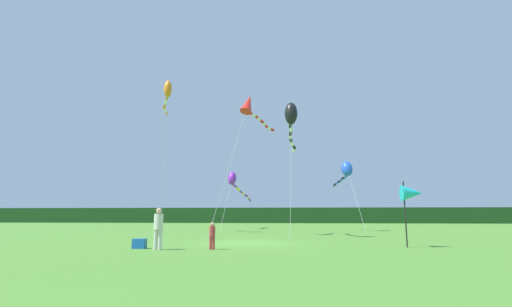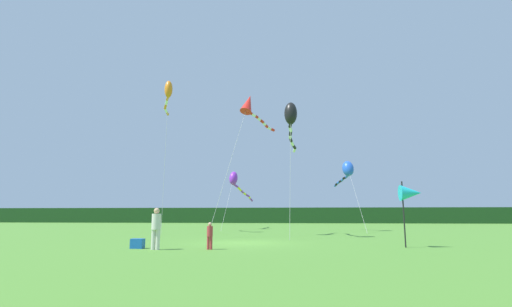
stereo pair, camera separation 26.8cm
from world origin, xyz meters
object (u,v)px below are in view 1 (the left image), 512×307
Objects in this scene: kite_purple at (234,181)px; kite_black at (291,118)px; banner_flag_pole at (412,193)px; kite_blue at (346,170)px; person_child at (212,234)px; person_adult at (158,226)px; cooler_box at (139,244)px; kite_red at (250,106)px; kite_orange at (167,92)px.

kite_purple is 1.21× the size of kite_black.
kite_black reaches higher than banner_flag_pole.
kite_black reaches higher than kite_blue.
banner_flag_pole is at bearing -88.35° from kite_blue.
kite_purple reaches higher than person_child.
person_adult is 1.53× the size of person_child.
cooler_box is (-3.10, 0.15, -0.40)m from person_child.
person_adult is at bearing -170.79° from person_child.
kite_red is (2.52, 10.26, 7.99)m from person_adult.
kite_purple is (-10.92, 19.64, 2.35)m from banner_flag_pole.
kite_blue is at bearing 65.89° from person_child.
kite_purple is at bearing 113.03° from kite_black.
kite_red is (-7.64, -8.00, 3.66)m from kite_blue.
kite_black is at bearing 130.03° from banner_flag_pole.
banner_flag_pole is at bearing 7.95° from cooler_box.
kite_orange is 1.22× the size of kite_red.
person_adult is 0.20× the size of kite_black.
banner_flag_pole reaches higher than person_adult.
kite_black is 0.86× the size of kite_red.
banner_flag_pole is 9.62m from kite_black.
kite_blue is at bearing 60.92° from person_adult.
cooler_box is 0.05× the size of kite_purple.
kite_purple is (-0.30, 21.75, 3.73)m from person_adult.
kite_blue is (10.46, -3.50, 0.61)m from kite_purple.
kite_black reaches higher than cooler_box.
cooler_box is at bearing -122.04° from kite_blue.
banner_flag_pole is 0.34× the size of kite_black.
person_adult is 11.90m from kite_black.
cooler_box is 11.88m from banner_flag_pole.
banner_flag_pole is at bearing -60.92° from kite_purple.
person_adult is at bearing -168.73° from banner_flag_pole.
kite_red is at bearing -21.76° from kite_orange.
person_adult is at bearing -119.08° from kite_blue.
person_child is 11.03m from kite_black.
kite_purple is at bearing 103.78° from kite_red.
kite_black is 3.76m from kite_red.
cooler_box is at bearing -91.78° from kite_purple.
cooler_box is 0.05× the size of kite_red.
person_child is 21.92m from kite_purple.
person_child is 0.11× the size of kite_purple.
kite_orange reaches higher than kite_blue.
person_child reaches higher than cooler_box.
kite_red reaches higher than kite_black.
banner_flag_pole is 0.28× the size of kite_purple.
kite_red is at bearing 87.81° from person_child.
kite_orange is 1.42× the size of kite_black.
person_child is 2.08× the size of cooler_box.
kite_orange is (-4.44, 13.04, 10.18)m from person_adult.
kite_orange is (-6.58, 12.69, 10.50)m from person_child.
person_adult is 13.25m from kite_red.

